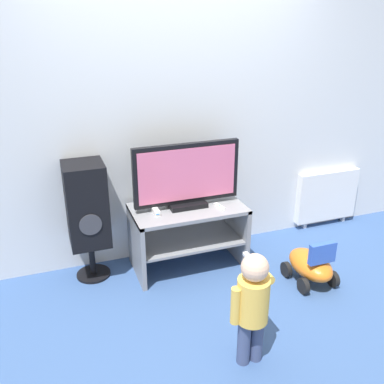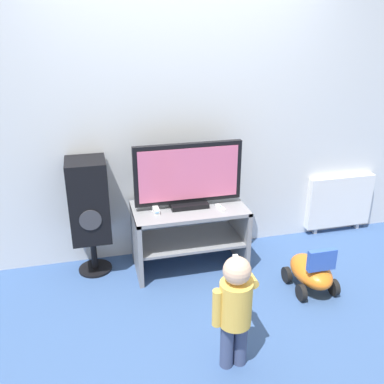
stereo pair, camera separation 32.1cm
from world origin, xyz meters
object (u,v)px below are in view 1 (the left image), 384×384
object	(u,v)px
remote_primary	(219,207)
ride_on_toy	(311,265)
child	(252,300)
radiator	(327,196)
speaker_tower	(87,206)
game_console	(155,210)
television	(187,176)

from	to	relation	value
remote_primary	ride_on_toy	size ratio (longest dim) A/B	0.29
child	radiator	world-z (taller)	child
speaker_tower	child	bearing A→B (deg)	-58.71
game_console	remote_primary	xyz separation A→B (m)	(0.53, -0.09, -0.01)
game_console	radiator	size ratio (longest dim) A/B	0.25
game_console	speaker_tower	distance (m)	0.54
remote_primary	radiator	bearing A→B (deg)	15.06
television	remote_primary	size ratio (longest dim) A/B	6.74
child	ride_on_toy	xyz separation A→B (m)	(0.87, 0.61, -0.30)
television	remote_primary	distance (m)	0.38
speaker_tower	game_console	bearing A→B (deg)	-13.98
game_console	remote_primary	world-z (taller)	game_console
radiator	speaker_tower	bearing A→B (deg)	-176.53
child	ride_on_toy	distance (m)	1.10
television	speaker_tower	xyz separation A→B (m)	(-0.81, 0.10, -0.19)
game_console	child	bearing A→B (deg)	-76.87
television	child	world-z (taller)	television
ride_on_toy	television	bearing A→B (deg)	144.41
ride_on_toy	radiator	size ratio (longest dim) A/B	0.67
remote_primary	ride_on_toy	xyz separation A→B (m)	(0.62, -0.49, -0.41)
television	radiator	distance (m)	1.72
television	remote_primary	bearing A→B (deg)	-27.57
ride_on_toy	child	bearing A→B (deg)	-145.10
speaker_tower	radiator	bearing A→B (deg)	3.47
remote_primary	speaker_tower	distance (m)	1.08
remote_primary	radiator	xyz separation A→B (m)	(1.38, 0.37, -0.25)
game_console	ride_on_toy	size ratio (longest dim) A/B	0.37
television	radiator	size ratio (longest dim) A/B	1.31
game_console	child	world-z (taller)	child
remote_primary	speaker_tower	xyz separation A→B (m)	(-1.06, 0.22, 0.07)
game_console	ride_on_toy	bearing A→B (deg)	-26.85
ride_on_toy	remote_primary	bearing A→B (deg)	141.62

